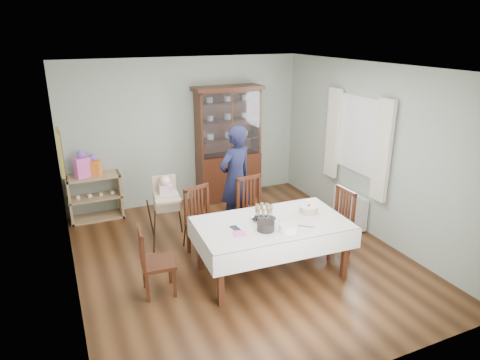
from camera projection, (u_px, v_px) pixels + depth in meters
floor at (241, 257)px, 6.26m from camera, size 5.00×5.00×0.00m
room_shell at (226, 136)px, 6.15m from camera, size 5.00×5.00×5.00m
dining_table at (271, 248)px, 5.75m from camera, size 2.06×1.25×0.76m
china_cabinet at (228, 142)px, 8.12m from camera, size 1.30×0.48×2.18m
sideboard at (95, 197)px, 7.42m from camera, size 0.90×0.38×0.80m
picture_frame at (60, 152)px, 5.54m from camera, size 0.04×0.48×0.58m
window at (359, 135)px, 6.86m from camera, size 0.04×1.02×1.22m
curtain_left at (383, 151)px, 6.33m from camera, size 0.07×0.30×1.55m
curtain_right at (333, 133)px, 7.40m from camera, size 0.07×0.30×1.55m
radiator at (350, 207)px, 7.25m from camera, size 0.10×0.80×0.55m
chair_far_left at (205, 235)px, 6.29m from camera, size 0.57×0.57×1.01m
chair_far_right at (255, 223)px, 6.65m from camera, size 0.51×0.51×1.02m
chair_end_left at (157, 274)px, 5.35m from camera, size 0.44×0.44×0.90m
chair_end_right at (333, 234)px, 6.33m from camera, size 0.45×0.45×0.97m
woman at (235, 179)px, 6.89m from camera, size 0.74×0.61×1.75m
high_chair at (167, 217)px, 6.57m from camera, size 0.53×0.53×1.09m
champagne_tray at (264, 215)px, 5.67m from camera, size 0.33×0.33×0.20m
birthday_cake at (309, 210)px, 5.87m from camera, size 0.30×0.30×0.20m
plate_stack_dark at (266, 226)px, 5.38m from camera, size 0.30×0.30×0.11m
plate_stack_white at (288, 228)px, 5.35m from camera, size 0.26×0.26×0.10m
napkin_stack at (240, 234)px, 5.29m from camera, size 0.18×0.18×0.02m
cutlery at (233, 229)px, 5.42m from camera, size 0.13×0.18×0.01m
cake_knife at (305, 226)px, 5.49m from camera, size 0.23×0.18×0.01m
gift_bag_pink at (83, 165)px, 7.14m from camera, size 0.29×0.23×0.47m
gift_bag_orange at (94, 166)px, 7.22m from camera, size 0.25×0.22×0.38m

